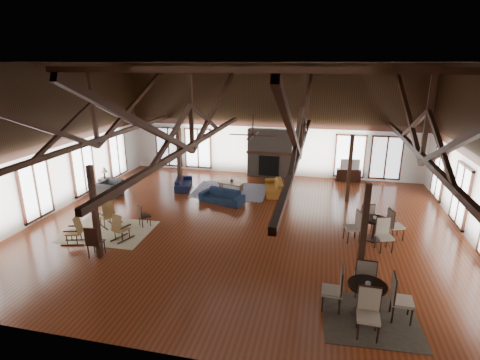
% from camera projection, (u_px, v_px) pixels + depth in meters
% --- Properties ---
extents(floor, '(16.00, 16.00, 0.00)m').
position_uv_depth(floor, '(244.00, 224.00, 14.51)').
color(floor, maroon).
rests_on(floor, ground).
extents(ceiling, '(16.00, 14.00, 0.02)m').
position_uv_depth(ceiling, '(245.00, 62.00, 12.71)').
color(ceiling, black).
rests_on(ceiling, wall_back).
extents(wall_back, '(16.00, 0.02, 6.00)m').
position_uv_depth(wall_back, '(272.00, 121.00, 20.12)').
color(wall_back, white).
rests_on(wall_back, floor).
extents(wall_front, '(16.00, 0.02, 6.00)m').
position_uv_depth(wall_front, '(166.00, 227.00, 7.10)').
color(wall_front, white).
rests_on(wall_front, floor).
extents(wall_left, '(0.02, 14.00, 6.00)m').
position_uv_depth(wall_left, '(54.00, 139.00, 15.31)').
color(wall_left, white).
rests_on(wall_left, floor).
extents(roof_truss, '(15.60, 14.07, 3.14)m').
position_uv_depth(roof_truss, '(244.00, 120.00, 13.30)').
color(roof_truss, black).
rests_on(roof_truss, wall_back).
extents(post_grid, '(8.16, 7.16, 3.05)m').
position_uv_depth(post_grid, '(244.00, 187.00, 14.06)').
color(post_grid, black).
rests_on(post_grid, floor).
extents(fireplace, '(2.50, 0.69, 2.60)m').
position_uv_depth(fireplace, '(270.00, 153.00, 20.33)').
color(fireplace, brown).
rests_on(fireplace, floor).
extents(ceiling_fan, '(1.60, 1.60, 0.75)m').
position_uv_depth(ceiling_fan, '(253.00, 134.00, 12.36)').
color(ceiling_fan, black).
rests_on(ceiling_fan, roof_truss).
extents(sofa_navy_front, '(2.13, 1.28, 0.58)m').
position_uv_depth(sofa_navy_front, '(222.00, 196.00, 16.68)').
color(sofa_navy_front, '#132036').
rests_on(sofa_navy_front, floor).
extents(sofa_navy_left, '(1.94, 1.14, 0.53)m').
position_uv_depth(sofa_navy_left, '(184.00, 183.00, 18.66)').
color(sofa_navy_left, black).
rests_on(sofa_navy_left, floor).
extents(sofa_orange, '(2.13, 1.16, 0.59)m').
position_uv_depth(sofa_orange, '(274.00, 187.00, 17.95)').
color(sofa_orange, brown).
rests_on(sofa_orange, floor).
extents(coffee_table, '(1.32, 0.91, 0.46)m').
position_uv_depth(coffee_table, '(231.00, 183.00, 18.10)').
color(coffee_table, brown).
rests_on(coffee_table, floor).
extents(vase, '(0.20, 0.20, 0.18)m').
position_uv_depth(vase, '(232.00, 180.00, 18.14)').
color(vase, '#B2B2B2').
rests_on(vase, coffee_table).
extents(armchair, '(1.11, 0.99, 0.68)m').
position_uv_depth(armchair, '(110.00, 189.00, 17.56)').
color(armchair, '#2C2D2F').
rests_on(armchair, floor).
extents(side_table_lamp, '(0.49, 0.49, 1.24)m').
position_uv_depth(side_table_lamp, '(105.00, 182.00, 18.14)').
color(side_table_lamp, black).
rests_on(side_table_lamp, floor).
extents(rocking_chair_a, '(0.90, 0.79, 1.03)m').
position_uv_depth(rocking_chair_a, '(108.00, 215.00, 14.16)').
color(rocking_chair_a, olive).
rests_on(rocking_chair_a, floor).
extents(rocking_chair_b, '(0.63, 0.86, 0.99)m').
position_uv_depth(rocking_chair_b, '(119.00, 228.00, 13.08)').
color(rocking_chair_b, olive).
rests_on(rocking_chair_b, floor).
extents(rocking_chair_c, '(0.86, 0.60, 1.01)m').
position_uv_depth(rocking_chair_c, '(76.00, 230.00, 12.86)').
color(rocking_chair_c, olive).
rests_on(rocking_chair_c, floor).
extents(side_chair_a, '(0.54, 0.54, 0.90)m').
position_uv_depth(side_chair_a, '(142.00, 214.00, 14.16)').
color(side_chair_a, black).
rests_on(side_chair_a, floor).
extents(side_chair_b, '(0.49, 0.49, 1.07)m').
position_uv_depth(side_chair_b, '(94.00, 240.00, 11.86)').
color(side_chair_b, black).
rests_on(side_chair_b, floor).
extents(cafe_table_near, '(2.19, 2.19, 1.14)m').
position_uv_depth(cafe_table_near, '(366.00, 294.00, 9.18)').
color(cafe_table_near, black).
rests_on(cafe_table_near, floor).
extents(cafe_table_far, '(2.15, 2.15, 1.10)m').
position_uv_depth(cafe_table_far, '(374.00, 225.00, 13.08)').
color(cafe_table_far, black).
rests_on(cafe_table_far, floor).
extents(cup_near, '(0.16, 0.16, 0.10)m').
position_uv_depth(cup_near, '(368.00, 284.00, 9.04)').
color(cup_near, '#B2B2B2').
rests_on(cup_near, cafe_table_near).
extents(cup_far, '(0.14, 0.14, 0.11)m').
position_uv_depth(cup_far, '(375.00, 218.00, 12.99)').
color(cup_far, '#B2B2B2').
rests_on(cup_far, cafe_table_far).
extents(tv_console, '(1.25, 0.47, 0.62)m').
position_uv_depth(tv_console, '(348.00, 175.00, 19.81)').
color(tv_console, black).
rests_on(tv_console, floor).
extents(television, '(0.99, 0.26, 0.56)m').
position_uv_depth(television, '(350.00, 164.00, 19.63)').
color(television, '#B2B2B2').
rests_on(television, tv_console).
extents(rug_tan, '(3.13, 2.50, 0.01)m').
position_uv_depth(rug_tan, '(109.00, 231.00, 13.89)').
color(rug_tan, tan).
rests_on(rug_tan, floor).
extents(rug_navy, '(3.57, 2.72, 0.01)m').
position_uv_depth(rug_navy, '(230.00, 191.00, 18.30)').
color(rug_navy, '#1C204F').
rests_on(rug_navy, floor).
extents(rug_dark, '(2.40, 2.20, 0.01)m').
position_uv_depth(rug_dark, '(370.00, 319.00, 9.15)').
color(rug_dark, black).
rests_on(rug_dark, floor).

